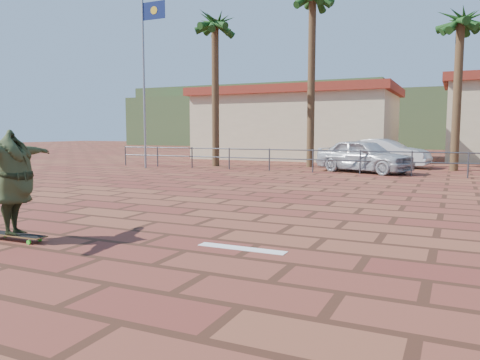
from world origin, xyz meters
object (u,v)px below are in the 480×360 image
car_silver (364,156)px  longboard (17,235)px  skateboarder (14,182)px  car_white (385,153)px

car_silver → longboard: bearing=-167.8°
longboard → car_silver: size_ratio=0.26×
longboard → skateboarder: (-0.00, -0.00, 0.86)m
skateboarder → car_silver: (2.78, 15.27, -0.23)m
car_silver → car_white: 3.42m
skateboarder → car_silver: 15.52m
longboard → car_white: bearing=78.7°
longboard → skateboarder: bearing=-136.6°
skateboarder → car_white: 18.93m
longboard → car_white: size_ratio=0.26×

